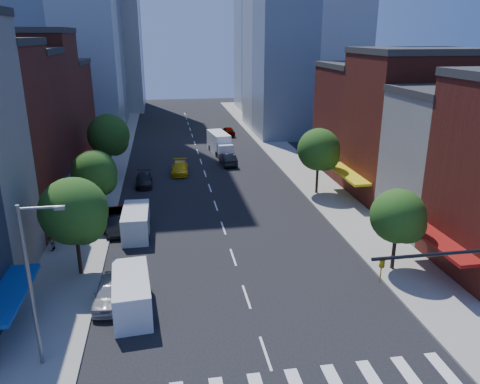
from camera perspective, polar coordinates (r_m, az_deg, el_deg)
The scene contains 26 objects.
ground at distance 27.54m, azimuth 3.13°, elevation -19.03°, with size 220.00×220.00×0.00m, color black.
sidewalk_left at distance 63.93m, azimuth -15.87°, elevation 2.72°, with size 5.00×120.00×0.15m, color gray.
sidewalk_right at distance 65.85m, azimuth 6.29°, elevation 3.78°, with size 5.00×120.00×0.15m, color gray.
bldg_left_3 at distance 53.56m, azimuth -26.87°, elevation 6.61°, with size 12.00×8.00×15.00m, color #531D14.
bldg_left_4 at distance 61.46m, azimuth -24.79°, elevation 9.16°, with size 12.00×9.00×17.00m, color #581E14.
bldg_left_5 at distance 70.86m, azimuth -22.68°, elevation 8.84°, with size 12.00×10.00×13.00m, color #531D14.
bldg_right_1 at distance 45.88m, azimuth 25.44°, elevation 3.16°, with size 12.00×8.00×12.00m, color #B4AFA6.
bldg_right_2 at distance 52.99m, azimuth 20.27°, elevation 7.36°, with size 12.00×10.00×15.00m, color #581E14.
bldg_right_3 at distance 61.91m, azimuth 15.69°, elevation 8.35°, with size 12.00×10.00×13.00m, color #531D14.
streetlight at distance 25.97m, azimuth -23.93°, elevation -9.49°, with size 2.25×0.25×9.00m.
tree_left_near at distance 34.90m, azimuth -19.37°, elevation -2.50°, with size 4.80×4.80×7.30m.
tree_left_mid at distance 45.33m, azimuth -17.16°, elevation 2.05°, with size 4.20×4.20×6.65m.
tree_left_far at distance 58.68m, azimuth -15.58°, elevation 6.53°, with size 5.00×5.00×7.75m.
tree_right_near at distance 35.87m, azimuth 18.93°, elevation -3.04°, with size 4.00×4.00×6.20m.
tree_right_far at distance 51.42m, azimuth 9.74°, elevation 4.91°, with size 4.60×4.60×7.20m.
parked_car_front at distance 32.50m, azimuth -15.56°, elevation -11.65°, with size 1.89×4.71×1.60m, color #AEADB2.
parked_car_second at distance 43.28m, azimuth -14.77°, elevation -3.89°, with size 1.47×4.22×1.39m, color black.
parked_car_third at distance 44.52m, azimuth -14.64°, elevation -3.15°, with size 2.53×5.48×1.52m, color #999999.
parked_car_rear at distance 55.88m, azimuth -11.62°, elevation 1.45°, with size 1.89×4.66×1.35m, color black.
cargo_van_near at distance 31.04m, azimuth -13.07°, elevation -12.14°, with size 2.71×5.81×2.40m.
cargo_van_far at distance 42.05m, azimuth -12.56°, elevation -3.68°, with size 2.33×5.59×2.37m.
taxi at distance 59.99m, azimuth -7.35°, elevation 2.92°, with size 2.07×5.09×1.48m, color #E3BA0B.
traffic_car_oncoming at distance 63.62m, azimuth -1.52°, elevation 4.06°, with size 1.75×5.00×1.65m, color black.
traffic_car_far at distance 82.71m, azimuth -1.49°, elevation 7.43°, with size 1.83×4.56×1.55m, color #999999.
box_truck at distance 70.05m, azimuth -2.51°, elevation 5.91°, with size 3.13×7.67×3.00m.
pedestrian_far at distance 41.00m, azimuth -22.09°, elevation -5.61°, with size 0.77×0.60×1.58m, color #999999.
Camera 1 is at (-4.97, -21.24, 16.81)m, focal length 35.00 mm.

